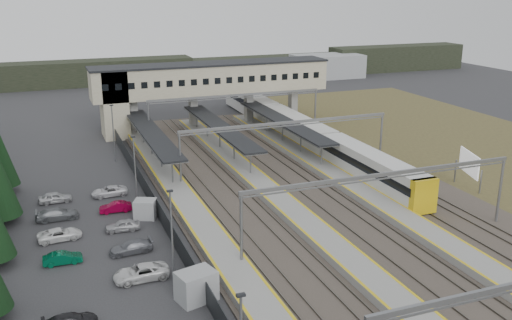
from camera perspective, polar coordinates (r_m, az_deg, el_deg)
name	(u,v)px	position (r m, az deg, el deg)	size (l,w,h in m)	color
ground	(234,230)	(57.94, -2.22, -7.01)	(220.00, 220.00, 0.00)	#2B2B2D
car_park	(107,280)	(49.13, -14.71, -11.49)	(10.57, 44.45, 1.29)	silver
lampposts	(150,196)	(55.62, -10.54, -3.52)	(0.50, 53.25, 8.07)	slate
fence	(159,212)	(60.51, -9.63, -5.14)	(0.08, 90.00, 2.00)	#26282B
relay_cabin_near	(196,286)	(45.67, -5.99, -12.43)	(3.38, 2.83, 2.44)	gray
relay_cabin_far	(145,209)	(61.50, -11.01, -4.83)	(2.75, 2.56, 2.02)	gray
rail_corridor	(297,199)	(65.34, 4.15, -3.89)	(34.00, 90.00, 0.92)	#3D372E
canopies	(220,127)	(83.11, -3.66, 3.34)	(23.10, 30.00, 3.28)	black
footbridge	(196,83)	(96.63, -5.98, 7.66)	(40.40, 6.40, 11.20)	tan
gantries	(328,153)	(62.96, 7.22, 0.68)	(28.40, 62.28, 7.17)	slate
train	(299,130)	(88.61, 4.31, 3.04)	(3.05, 63.67, 3.83)	silver
billboard	(469,164)	(73.17, 20.53, -0.40)	(1.81, 5.23, 4.53)	slate
treeline_far	(206,69)	(149.54, -4.99, 9.09)	(170.00, 19.00, 7.00)	black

